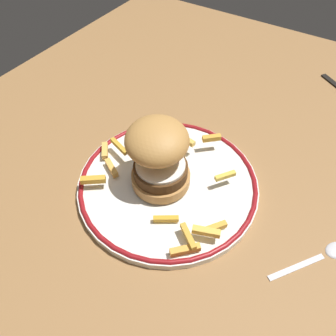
{
  "coord_description": "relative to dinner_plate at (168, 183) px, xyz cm",
  "views": [
    {
      "loc": [
        -29.95,
        -16.34,
        44.14
      ],
      "look_at": [
        -0.56,
        2.33,
        4.6
      ],
      "focal_mm": 35.98,
      "sensor_mm": 36.0,
      "label": 1
    }
  ],
  "objects": [
    {
      "name": "dinner_plate",
      "position": [
        0.0,
        0.0,
        0.0
      ],
      "size": [
        29.6,
        29.6,
        1.6
      ],
      "color": "white",
      "rests_on": "ground_plane"
    },
    {
      "name": "ground_plane",
      "position": [
        0.56,
        -2.33,
        -2.84
      ],
      "size": [
        127.41,
        104.19,
        4.0
      ],
      "primitive_type": "cube",
      "color": "olive"
    },
    {
      "name": "fries_pile",
      "position": [
        -0.88,
        0.33,
        1.85
      ],
      "size": [
        23.2,
        26.28,
        2.76
      ],
      "color": "gold",
      "rests_on": "dinner_plate"
    },
    {
      "name": "spoon",
      "position": [
        1.9,
        -25.95,
        -0.48
      ],
      "size": [
        11.78,
        9.16,
        0.9
      ],
      "color": "silver",
      "rests_on": "ground_plane"
    },
    {
      "name": "burger",
      "position": [
        -0.43,
        1.41,
        6.28
      ],
      "size": [
        13.66,
        13.51,
        11.11
      ],
      "color": "#B97F41",
      "rests_on": "dinner_plate"
    }
  ]
}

